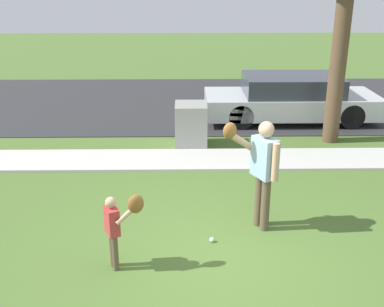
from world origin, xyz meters
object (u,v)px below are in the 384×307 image
object	(u,v)px
person_adult	(261,165)
utility_cabinet	(191,125)
parked_sedan_silver	(291,98)
person_child	(118,222)
baseball	(212,240)

from	to	relation	value
person_adult	utility_cabinet	bearing A→B (deg)	-101.68
person_adult	utility_cabinet	xyz separation A→B (m)	(-1.01, 3.84, -0.57)
parked_sedan_silver	person_child	bearing A→B (deg)	61.35
person_child	parked_sedan_silver	distance (m)	7.83
person_adult	utility_cabinet	world-z (taller)	person_adult
utility_cabinet	parked_sedan_silver	size ratio (longest dim) A/B	0.22
utility_cabinet	person_adult	bearing A→B (deg)	-75.26
person_adult	utility_cabinet	distance (m)	4.01
baseball	parked_sedan_silver	bearing A→B (deg)	68.35
person_child	person_adult	bearing A→B (deg)	1.30
person_child	utility_cabinet	world-z (taller)	person_child
person_child	baseball	xyz separation A→B (m)	(1.28, 0.63, -0.67)
utility_cabinet	parked_sedan_silver	xyz separation A→B (m)	(2.73, 1.96, 0.12)
utility_cabinet	parked_sedan_silver	distance (m)	3.36
utility_cabinet	parked_sedan_silver	world-z (taller)	parked_sedan_silver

